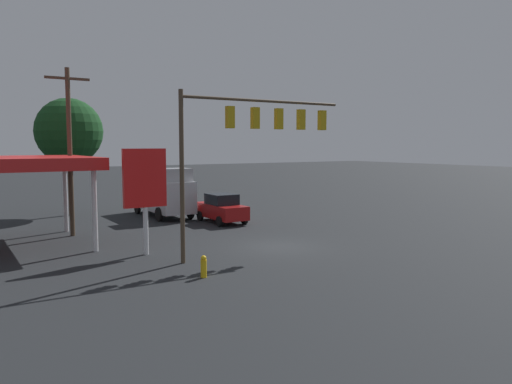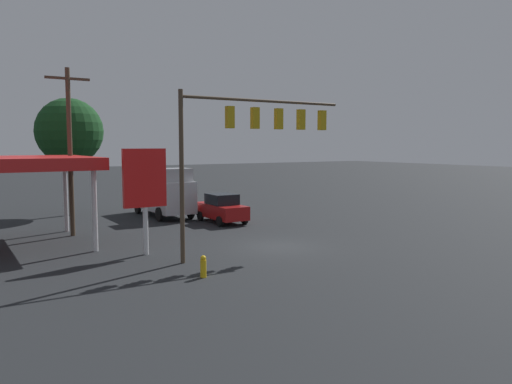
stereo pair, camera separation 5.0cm
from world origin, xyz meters
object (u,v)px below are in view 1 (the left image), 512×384
at_px(price_sign, 145,182).
at_px(street_tree, 69,132).
at_px(traffic_signal_assembly, 253,131).
at_px(sedan_far, 222,208).
at_px(fire_hydrant, 204,266).
at_px(utility_pole, 70,148).
at_px(delivery_truck, 164,193).

xyz_separation_m(price_sign, street_tree, (0.01, -15.83, 2.70)).
bearing_deg(traffic_signal_assembly, sedan_far, -109.75).
xyz_separation_m(price_sign, sedan_far, (-7.73, -6.76, -2.50)).
distance_m(sedan_far, fire_hydrant, 13.98).
distance_m(traffic_signal_assembly, utility_pole, 11.37).
bearing_deg(delivery_truck, street_tree, -128.09).
height_order(traffic_signal_assembly, street_tree, street_tree).
bearing_deg(fire_hydrant, street_tree, -88.68).
bearing_deg(street_tree, sedan_far, 130.49).
distance_m(utility_pole, delivery_truck, 9.26).
distance_m(utility_pole, sedan_far, 10.41).
height_order(utility_pole, fire_hydrant, utility_pole).
relative_size(traffic_signal_assembly, price_sign, 1.74).
bearing_deg(price_sign, delivery_truck, -115.64).
distance_m(traffic_signal_assembly, street_tree, 18.86).
xyz_separation_m(delivery_truck, street_tree, (5.52, -4.35, 4.46)).
relative_size(price_sign, street_tree, 0.58).
relative_size(price_sign, fire_hydrant, 5.70).
height_order(utility_pole, delivery_truck, utility_pole).
distance_m(sedan_far, street_tree, 13.01).
xyz_separation_m(traffic_signal_assembly, price_sign, (4.40, -2.50, -2.40)).
bearing_deg(traffic_signal_assembly, utility_pole, -56.51).
xyz_separation_m(utility_pole, street_tree, (-1.84, -8.88, 1.13)).
relative_size(traffic_signal_assembly, fire_hydrant, 9.95).
xyz_separation_m(delivery_truck, sedan_far, (-2.22, 4.71, -0.74)).
xyz_separation_m(traffic_signal_assembly, utility_pole, (6.26, -9.45, -0.84)).
height_order(street_tree, fire_hydrant, street_tree).
xyz_separation_m(delivery_truck, fire_hydrant, (5.03, 16.65, -1.26)).
bearing_deg(street_tree, fire_hydrant, 91.32).
bearing_deg(traffic_signal_assembly, fire_hydrant, 34.24).
relative_size(delivery_truck, sedan_far, 1.54).
bearing_deg(delivery_truck, price_sign, -25.46).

